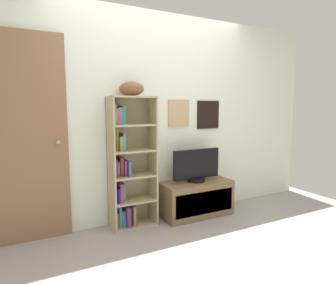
# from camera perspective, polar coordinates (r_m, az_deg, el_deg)

# --- Properties ---
(ground) EXTENTS (5.20, 5.20, 0.04)m
(ground) POSITION_cam_1_polar(r_m,az_deg,el_deg) (2.92, 7.56, -21.41)
(ground) COLOR gray
(back_wall) EXTENTS (4.80, 0.08, 2.47)m
(back_wall) POSITION_cam_1_polar(r_m,az_deg,el_deg) (3.56, -2.59, 4.88)
(back_wall) COLOR silver
(back_wall) RESTS_ON ground
(bookshelf) EXTENTS (0.51, 0.28, 1.48)m
(bookshelf) POSITION_cam_1_polar(r_m,az_deg,el_deg) (3.34, -7.99, -4.85)
(bookshelf) COLOR tan
(bookshelf) RESTS_ON ground
(football) EXTENTS (0.32, 0.28, 0.16)m
(football) POSITION_cam_1_polar(r_m,az_deg,el_deg) (3.26, -7.15, 10.28)
(football) COLOR brown
(football) RESTS_ON bookshelf
(tv_stand) EXTENTS (0.90, 0.41, 0.44)m
(tv_stand) POSITION_cam_1_polar(r_m,az_deg,el_deg) (3.75, 5.50, -10.88)
(tv_stand) COLOR brown
(tv_stand) RESTS_ON ground
(television) EXTENTS (0.64, 0.22, 0.40)m
(television) POSITION_cam_1_polar(r_m,az_deg,el_deg) (3.65, 5.57, -4.67)
(television) COLOR black
(television) RESTS_ON tv_stand
(door) EXTENTS (0.85, 0.09, 2.09)m
(door) POSITION_cam_1_polar(r_m,az_deg,el_deg) (3.19, -26.50, 0.43)
(door) COLOR #876043
(door) RESTS_ON ground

